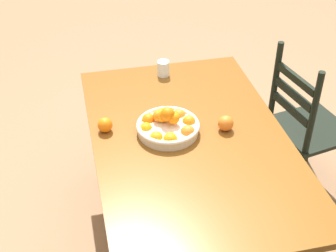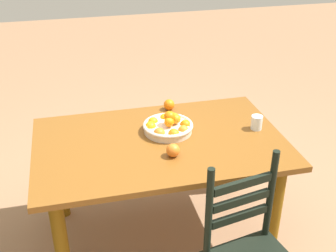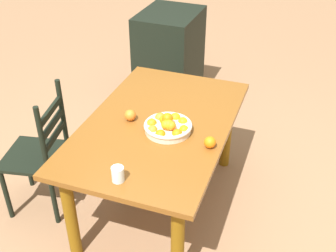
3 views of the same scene
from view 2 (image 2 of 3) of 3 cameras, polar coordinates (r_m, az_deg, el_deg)
ground_plane at (r=3.06m, az=-0.96°, el=-13.92°), size 12.00×12.00×0.00m
dining_table at (r=2.68m, az=-1.07°, el=-4.01°), size 1.52×0.95×0.74m
fruit_bowl at (r=2.70m, az=0.07°, el=0.01°), size 0.32×0.32×0.14m
orange_loose_0 at (r=2.45m, az=0.67°, el=-3.24°), size 0.08×0.08×0.08m
orange_loose_1 at (r=2.98m, az=0.14°, el=2.85°), size 0.08×0.08×0.08m
drinking_glass at (r=2.79m, az=11.66°, el=0.49°), size 0.07×0.07×0.09m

